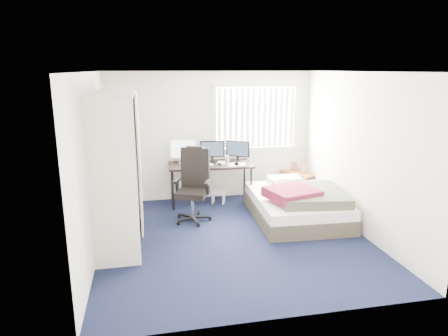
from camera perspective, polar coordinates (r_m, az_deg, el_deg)
name	(u,v)px	position (r m, az deg, el deg)	size (l,w,h in m)	color
ground	(234,238)	(6.26, 1.42, -9.95)	(4.20, 4.20, 0.00)	black
room_shell	(235,142)	(5.81, 1.51, 3.79)	(4.20, 4.20, 4.20)	silver
window_assembly	(256,118)	(7.98, 4.57, 7.18)	(1.72, 0.09, 1.32)	white
closet	(118,153)	(5.97, -14.93, 2.05)	(0.64, 1.84, 2.22)	beige
desk	(210,162)	(7.63, -1.96, 0.84)	(1.61, 0.81, 1.24)	black
office_chair	(194,192)	(6.86, -4.36, -3.48)	(0.77, 0.77, 1.26)	black
footstool	(218,194)	(7.75, -0.80, -3.76)	(0.34, 0.31, 0.23)	white
nightstand	(298,175)	(8.27, 10.50, -0.96)	(0.63, 0.82, 0.68)	brown
bed	(297,203)	(7.05, 10.44, -5.00)	(1.54, 2.00, 0.64)	#3F3A2D
pine_box	(124,230)	(6.33, -14.04, -8.61)	(0.40, 0.30, 0.30)	tan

